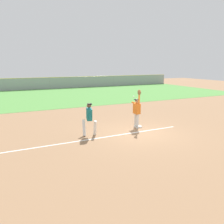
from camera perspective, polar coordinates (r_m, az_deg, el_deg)
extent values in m
plane|color=#936D4C|center=(12.71, 6.89, -5.15)|extent=(75.25, 75.25, 0.00)
cube|color=#549342|center=(28.01, -11.87, 4.03)|extent=(42.18, 16.28, 0.01)
cube|color=white|center=(11.42, -8.48, -7.16)|extent=(12.00, 0.25, 0.01)
cube|color=white|center=(13.80, 6.43, -3.59)|extent=(0.38, 0.38, 0.08)
cylinder|color=silver|center=(13.66, 5.85, -2.07)|extent=(0.15, 0.15, 0.85)
cylinder|color=silver|center=(13.50, 6.30, -2.26)|extent=(0.15, 0.15, 0.85)
cube|color=orange|center=(13.42, 6.14, 0.84)|extent=(0.26, 0.44, 0.60)
sphere|color=tan|center=(13.34, 6.19, 2.76)|extent=(0.23, 0.23, 0.23)
cube|color=black|center=(13.31, 6.08, 3.07)|extent=(0.22, 0.20, 0.05)
cylinder|color=orange|center=(13.14, 6.72, 3.29)|extent=(0.09, 0.09, 0.62)
cylinder|color=orange|center=(13.55, 5.67, 2.24)|extent=(0.10, 0.62, 0.09)
ellipsoid|color=brown|center=(13.09, 6.75, 4.85)|extent=(0.14, 0.28, 0.32)
cylinder|color=white|center=(12.07, -4.21, -3.92)|extent=(0.24, 0.45, 0.85)
cylinder|color=white|center=(12.15, -6.95, -3.86)|extent=(0.24, 0.45, 0.85)
cube|color=#197272|center=(11.93, -5.66, -0.54)|extent=(0.37, 0.57, 0.66)
sphere|color=brown|center=(11.84, -5.70, 1.61)|extent=(0.27, 0.27, 0.23)
cube|color=black|center=(11.83, -5.56, 1.98)|extent=(0.26, 0.24, 0.05)
cylinder|color=#197272|center=(12.13, -5.81, 0.06)|extent=(0.17, 0.41, 0.58)
cylinder|color=#197272|center=(11.70, -5.52, -0.37)|extent=(0.17, 0.41, 0.58)
sphere|color=white|center=(13.48, 5.38, 3.84)|extent=(0.07, 0.07, 0.07)
cube|color=#93999E|center=(35.84, -15.11, 6.86)|extent=(42.18, 0.06, 1.66)
cylinder|color=yellow|center=(35.78, -15.18, 8.24)|extent=(42.18, 0.06, 0.06)
cylinder|color=gray|center=(35.84, -15.11, 6.86)|extent=(0.08, 0.08, 1.66)
cylinder|color=gray|center=(39.17, 0.34, 7.66)|extent=(0.08, 0.08, 1.66)
cylinder|color=gray|center=(44.80, 12.67, 7.90)|extent=(0.08, 0.08, 1.66)
cylinder|color=black|center=(39.48, -24.69, 5.84)|extent=(0.61, 0.26, 0.60)
cylinder|color=black|center=(37.60, -24.43, 5.62)|extent=(0.61, 0.26, 0.60)
cube|color=#B21E1E|center=(38.18, -17.62, 6.61)|extent=(4.46, 2.04, 0.55)
cube|color=#2D333D|center=(38.15, -17.66, 7.32)|extent=(2.26, 1.82, 0.40)
cylinder|color=black|center=(39.33, -15.64, 6.47)|extent=(0.61, 0.24, 0.60)
cylinder|color=black|center=(37.45, -15.21, 6.24)|extent=(0.61, 0.24, 0.60)
cylinder|color=black|center=(39.02, -19.87, 6.16)|extent=(0.61, 0.24, 0.60)
cylinder|color=black|center=(37.13, -19.65, 5.92)|extent=(0.61, 0.24, 0.60)
cube|color=tan|center=(39.74, -10.47, 7.16)|extent=(4.41, 1.92, 0.55)
cube|color=#2D333D|center=(39.71, -10.49, 7.84)|extent=(2.21, 1.76, 0.40)
cylinder|color=black|center=(41.08, -8.85, 6.97)|extent=(0.60, 0.22, 0.60)
cylinder|color=black|center=(39.28, -8.02, 6.78)|extent=(0.60, 0.22, 0.60)
cylinder|color=black|center=(40.32, -12.82, 6.73)|extent=(0.60, 0.22, 0.60)
cylinder|color=black|center=(38.48, -12.15, 6.53)|extent=(0.60, 0.22, 0.60)
cube|color=#B7B7BC|center=(41.36, -2.10, 7.52)|extent=(4.50, 2.13, 0.55)
cube|color=#2D333D|center=(41.33, -2.11, 8.18)|extent=(2.29, 1.86, 0.40)
cylinder|color=black|center=(42.79, -0.72, 7.30)|extent=(0.61, 0.25, 0.60)
cylinder|color=black|center=(41.04, 0.28, 7.11)|extent=(0.61, 0.25, 0.60)
cylinder|color=black|center=(41.80, -4.44, 7.16)|extent=(0.61, 0.25, 0.60)
cylinder|color=black|center=(40.00, -3.58, 6.96)|extent=(0.61, 0.25, 0.60)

